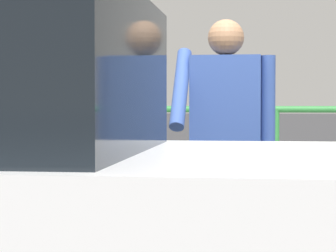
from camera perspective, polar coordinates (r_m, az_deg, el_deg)
The scene contains 3 objects.
parking_meter at distance 4.48m, azimuth -3.44°, elevation 1.57°, with size 0.19×0.20×1.56m.
pedestrian_at_meter at distance 4.45m, azimuth 4.71°, elevation -0.74°, with size 0.63×0.51×1.71m.
background_railing at distance 6.56m, azimuth 0.69°, elevation -1.32°, with size 24.06×0.06×1.16m.
Camera 1 is at (0.79, -3.87, 1.32)m, focal length 74.90 mm.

